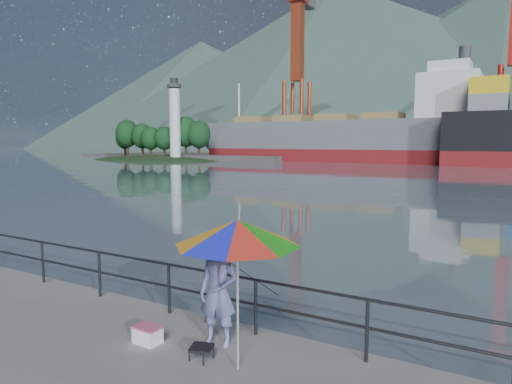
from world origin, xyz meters
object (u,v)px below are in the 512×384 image
(bulk_carrier, at_px, (356,137))
(cooler_bag, at_px, (148,335))
(fisherman, at_px, (218,292))
(beach_umbrella, at_px, (237,233))

(bulk_carrier, bearing_deg, cooler_bag, -74.55)
(fisherman, distance_m, bulk_carrier, 76.09)
(fisherman, xyz_separation_m, bulk_carrier, (-21.40, 72.95, 3.19))
(fisherman, relative_size, cooler_bag, 3.96)
(cooler_bag, bearing_deg, fisherman, 30.79)
(beach_umbrella, bearing_deg, fisherman, 143.20)
(cooler_bag, height_order, bulk_carrier, bulk_carrier)
(beach_umbrella, height_order, bulk_carrier, bulk_carrier)
(beach_umbrella, xyz_separation_m, cooler_bag, (-1.81, -0.02, -1.97))
(fisherman, height_order, cooler_bag, fisherman)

